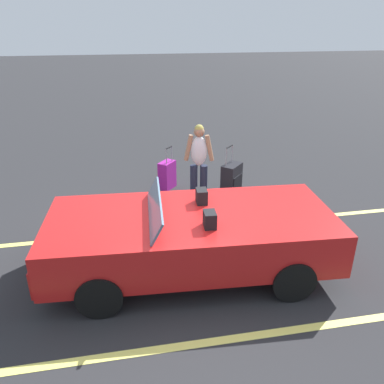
% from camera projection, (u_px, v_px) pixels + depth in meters
% --- Properties ---
extents(ground_plane, '(80.00, 80.00, 0.00)m').
position_uv_depth(ground_plane, '(191.00, 269.00, 5.85)').
color(ground_plane, '#28282B').
extents(lot_line_near, '(18.00, 0.12, 0.01)m').
position_uv_depth(lot_line_near, '(179.00, 230.00, 6.95)').
color(lot_line_near, '#EAE066').
rests_on(lot_line_near, ground_plane).
extents(lot_line_mid, '(18.00, 0.12, 0.01)m').
position_uv_depth(lot_line_mid, '(214.00, 342.00, 4.53)').
color(lot_line_mid, '#EAE066').
rests_on(lot_line_mid, ground_plane).
extents(convertible_car, '(4.24, 2.03, 1.24)m').
position_uv_depth(convertible_car, '(177.00, 237.00, 5.58)').
color(convertible_car, red).
rests_on(convertible_car, ground_plane).
extents(suitcase_large_black, '(0.53, 0.54, 1.13)m').
position_uv_depth(suitcase_large_black, '(232.00, 181.00, 8.08)').
color(suitcase_large_black, black).
rests_on(suitcase_large_black, ground_plane).
extents(suitcase_medium_bright, '(0.44, 0.46, 0.97)m').
position_uv_depth(suitcase_medium_bright, '(167.00, 175.00, 8.55)').
color(suitcase_medium_bright, '#991E8C').
rests_on(suitcase_medium_bright, ground_plane).
extents(traveler_person, '(0.61, 0.29, 1.65)m').
position_uv_depth(traveler_person, '(199.00, 160.00, 7.60)').
color(traveler_person, '#1E2338').
rests_on(traveler_person, ground_plane).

